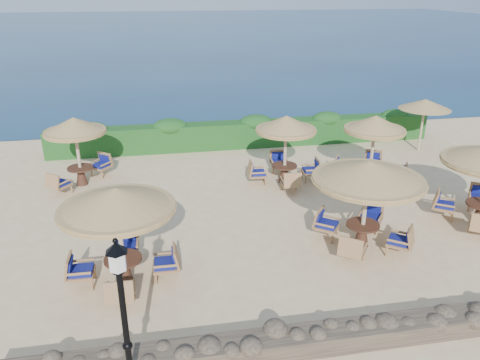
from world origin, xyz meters
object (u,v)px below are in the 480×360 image
Objects in this scene: cafe_set_1 at (367,186)px; cafe_set_5 at (373,141)px; cafe_set_4 at (286,141)px; cafe_set_3 at (76,137)px; extra_parasol at (425,104)px; lamp_post at (126,330)px; cafe_set_0 at (118,218)px.

cafe_set_5 is (2.29, 4.48, -0.24)m from cafe_set_1.
cafe_set_1 is 1.15× the size of cafe_set_5.
cafe_set_3 is at bearing 171.56° from cafe_set_4.
extra_parasol is 0.91× the size of cafe_set_3.
cafe_set_3 is 11.12m from cafe_set_5.
lamp_post is 1.17× the size of cafe_set_4.
cafe_set_5 is (10.98, -1.71, -0.22)m from cafe_set_3.
cafe_set_5 is (-3.86, -3.11, -0.50)m from extra_parasol.
cafe_set_0 and cafe_set_5 have the same top height.
cafe_set_1 is (-6.15, -7.59, -0.26)m from extra_parasol.
cafe_set_1 and cafe_set_3 have the same top height.
cafe_set_4 is at bearing 44.46° from cafe_set_0.
cafe_set_0 and cafe_set_4 have the same top height.
lamp_post is at bearing -85.19° from cafe_set_0.
lamp_post is 1.19× the size of cafe_set_5.
lamp_post reaches higher than extra_parasol.
cafe_set_3 is (-14.84, -1.40, -0.28)m from extra_parasol.
cafe_set_4 is 3.31m from cafe_set_5.
cafe_set_0 is at bearing -150.53° from cafe_set_5.
cafe_set_4 is (5.48, 9.46, 0.12)m from lamp_post.
cafe_set_5 is at bearing 62.95° from cafe_set_1.
extra_parasol is at bearing 38.86° from cafe_set_5.
cafe_set_5 is at bearing -141.14° from extra_parasol.
cafe_set_5 reaches higher than extra_parasol.
lamp_post is 12.47m from cafe_set_5.
extra_parasol is 0.83× the size of cafe_set_0.
cafe_set_0 is at bearing -135.54° from cafe_set_4.
cafe_set_5 is at bearing 45.49° from lamp_post.
cafe_set_0 is 1.09× the size of cafe_set_3.
cafe_set_1 is (6.45, 4.41, 0.36)m from lamp_post.
cafe_set_1 is at bearing -35.46° from cafe_set_3.
lamp_post reaches higher than cafe_set_5.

